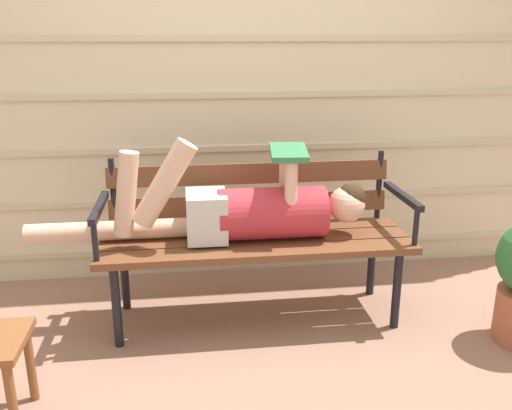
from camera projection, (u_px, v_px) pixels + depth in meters
name	position (u px, v px, depth m)	size (l,w,h in m)	color
ground_plane	(257.00, 322.00, 2.91)	(12.00, 12.00, 0.00)	#936B56
house_siding	(241.00, 66.00, 3.21)	(4.43, 0.08, 2.56)	beige
park_bench	(254.00, 228.00, 2.88)	(1.60, 0.52, 0.85)	brown
reclining_person	(244.00, 209.00, 2.77)	(1.73, 0.27, 0.55)	#B72D38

